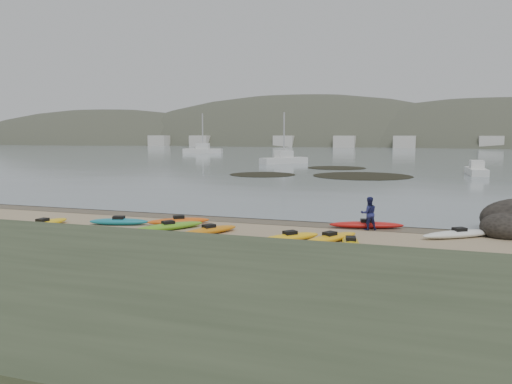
% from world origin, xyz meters
% --- Properties ---
extents(ground, '(600.00, 600.00, 0.00)m').
position_xyz_m(ground, '(0.00, 0.00, 0.00)').
color(ground, tan).
rests_on(ground, ground).
extents(wet_sand, '(60.00, 60.00, 0.00)m').
position_xyz_m(wet_sand, '(0.00, -0.30, 0.00)').
color(wet_sand, brown).
rests_on(wet_sand, ground).
extents(water, '(1200.00, 1200.00, 0.00)m').
position_xyz_m(water, '(0.00, 300.00, 0.01)').
color(water, slate).
rests_on(water, ground).
extents(kayaks, '(21.77, 9.83, 0.34)m').
position_xyz_m(kayaks, '(0.20, -4.15, 0.17)').
color(kayaks, yellow).
rests_on(kayaks, ground).
extents(person_east, '(0.96, 0.86, 1.63)m').
position_xyz_m(person_east, '(6.16, -1.19, 0.81)').
color(person_east, navy).
rests_on(person_east, ground).
extents(kelp_mats, '(20.13, 21.35, 0.04)m').
position_xyz_m(kelp_mats, '(-1.48, 32.64, 0.03)').
color(kelp_mats, black).
rests_on(kelp_mats, water).
extents(moored_boats, '(102.97, 82.33, 1.29)m').
position_xyz_m(moored_boats, '(2.62, 73.87, 0.57)').
color(moored_boats, silver).
rests_on(moored_boats, ground).
extents(far_hills, '(550.00, 135.00, 80.00)m').
position_xyz_m(far_hills, '(39.38, 193.97, -15.93)').
color(far_hills, '#384235').
rests_on(far_hills, ground).
extents(far_town, '(199.00, 5.00, 4.00)m').
position_xyz_m(far_town, '(6.00, 145.00, 2.00)').
color(far_town, beige).
rests_on(far_town, ground).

